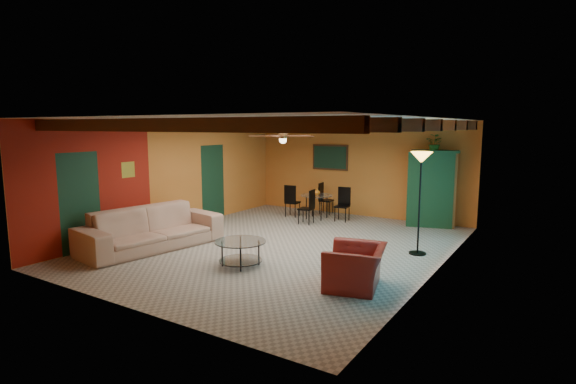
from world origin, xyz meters
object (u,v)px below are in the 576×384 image
Objects in this scene: floor_lamp at (419,203)px; potted_plant at (435,143)px; armchair at (356,267)px; armoire at (433,190)px; vase at (317,182)px; dining_table at (317,202)px; sofa at (152,228)px; coffee_table at (241,253)px.

potted_plant is (-0.45, 2.79, 1.09)m from floor_lamp.
armchair is 0.50× the size of floor_lamp.
armoire is 9.97× the size of vase.
armoire reaches higher than armchair.
vase is at bearing 0.00° from dining_table.
sofa is 2.86× the size of armchair.
armoire is at bearing 0.00° from potted_plant.
armchair is 0.54× the size of armoire.
armchair is at bearing -78.50° from sofa.
floor_lamp is at bearing -52.59° from sofa.
floor_lamp reaches higher than vase.
floor_lamp reaches higher than dining_table.
vase is at bearing -8.04° from sofa.
dining_table is 0.56m from vase.
armoire is at bearing -29.92° from sofa.
vase reaches higher than dining_table.
armchair is 0.58× the size of dining_table.
armchair reaches higher than coffee_table.
sofa is at bearing -178.99° from coffee_table.
dining_table is at bearing -8.04° from sofa.
sofa is 1.66× the size of dining_table.
armchair is at bearing -96.99° from floor_lamp.
floor_lamp is at bearing 158.56° from armchair.
coffee_table is at bearing -79.30° from sofa.
armchair is at bearing -88.31° from potted_plant.
vase is (-0.87, 4.53, 0.78)m from coffee_table.
coffee_table is at bearing -135.26° from floor_lamp.
potted_plant is at bearing 167.24° from armchair.
dining_table reaches higher than sofa.
potted_plant reaches higher than floor_lamp.
coffee_table is 0.53× the size of dining_table.
sofa is at bearing -145.91° from armoire.
floor_lamp is at bearing -30.44° from dining_table.
potted_plant is (4.43, 5.35, 1.70)m from sofa.
coffee_table is 4.62m from dining_table.
vase is at bearing -165.28° from potted_plant.
floor_lamp is at bearing 44.74° from coffee_table.
sofa reaches higher than coffee_table.
floor_lamp is at bearing -80.83° from potted_plant.
armchair is (4.58, 0.14, -0.10)m from sofa.
sofa is 1.42× the size of floor_lamp.
armchair is 5.24m from armoire.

